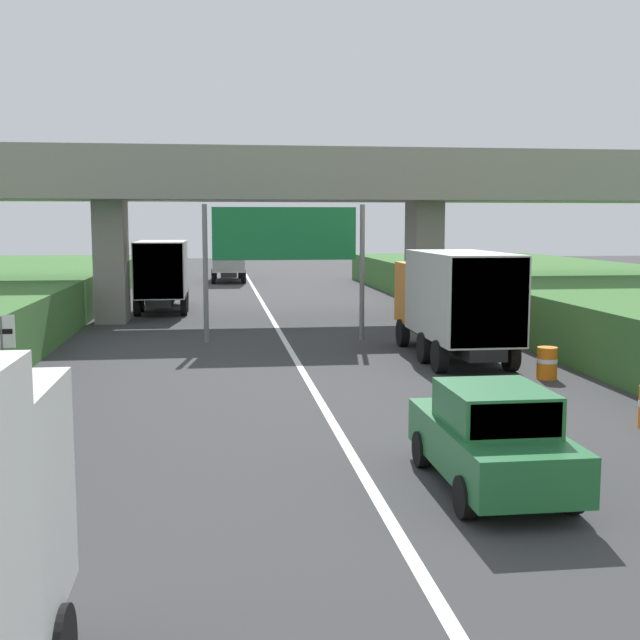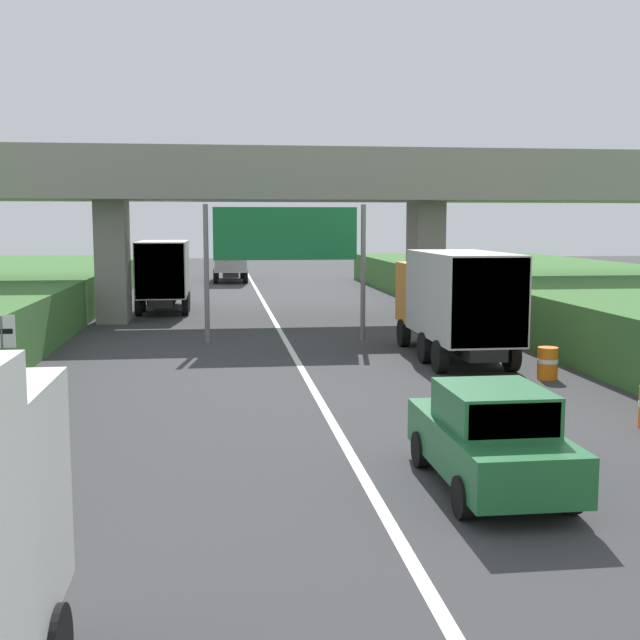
# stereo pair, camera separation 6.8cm
# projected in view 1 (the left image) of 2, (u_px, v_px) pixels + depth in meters

# --- Properties ---
(lane_centre_stripe) EXTENTS (0.20, 100.07, 0.01)m
(lane_centre_stripe) POSITION_uv_depth(u_px,v_px,m) (286.00, 344.00, 28.93)
(lane_centre_stripe) COLOR white
(lane_centre_stripe) RESTS_ON ground
(overpass_bridge) EXTENTS (40.00, 4.80, 7.49)m
(overpass_bridge) POSITION_uv_depth(u_px,v_px,m) (271.00, 193.00, 35.64)
(overpass_bridge) COLOR gray
(overpass_bridge) RESTS_ON ground
(overhead_highway_sign) EXTENTS (5.88, 0.18, 4.99)m
(overhead_highway_sign) POSITION_uv_depth(u_px,v_px,m) (285.00, 242.00, 29.04)
(overhead_highway_sign) COLOR slate
(overhead_highway_sign) RESTS_ON ground
(speed_limit_sign) EXTENTS (0.60, 0.08, 2.23)m
(speed_limit_sign) POSITION_uv_depth(u_px,v_px,m) (2.00, 348.00, 18.56)
(speed_limit_sign) COLOR slate
(speed_limit_sign) RESTS_ON ground
(truck_silver) EXTENTS (2.44, 7.30, 3.44)m
(truck_silver) POSITION_uv_depth(u_px,v_px,m) (163.00, 271.00, 39.59)
(truck_silver) COLOR black
(truck_silver) RESTS_ON ground
(truck_orange) EXTENTS (2.44, 7.30, 3.44)m
(truck_orange) POSITION_uv_depth(u_px,v_px,m) (454.00, 299.00, 25.49)
(truck_orange) COLOR black
(truck_orange) RESTS_ON ground
(truck_black) EXTENTS (2.44, 7.30, 3.44)m
(truck_black) POSITION_uv_depth(u_px,v_px,m) (228.00, 255.00, 59.30)
(truck_black) COLOR black
(truck_black) RESTS_ON ground
(car_green) EXTENTS (1.86, 4.10, 1.72)m
(car_green) POSITION_uv_depth(u_px,v_px,m) (492.00, 438.00, 13.12)
(car_green) COLOR #236B38
(car_green) RESTS_ON ground
(construction_barrel_3) EXTENTS (0.57, 0.57, 0.90)m
(construction_barrel_3) POSITION_uv_depth(u_px,v_px,m) (547.00, 363.00, 22.39)
(construction_barrel_3) COLOR orange
(construction_barrel_3) RESTS_ON ground
(construction_barrel_4) EXTENTS (0.57, 0.57, 0.90)m
(construction_barrel_4) POSITION_uv_depth(u_px,v_px,m) (482.00, 336.00, 27.72)
(construction_barrel_4) COLOR orange
(construction_barrel_4) RESTS_ON ground
(construction_barrel_5) EXTENTS (0.57, 0.57, 0.90)m
(construction_barrel_5) POSITION_uv_depth(u_px,v_px,m) (439.00, 317.00, 33.06)
(construction_barrel_5) COLOR orange
(construction_barrel_5) RESTS_ON ground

